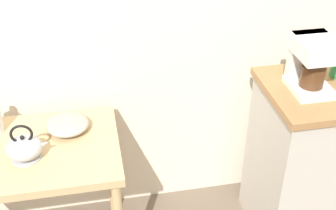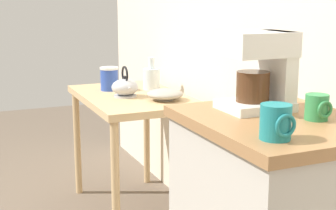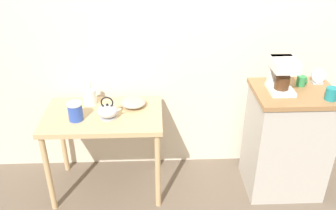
# 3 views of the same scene
# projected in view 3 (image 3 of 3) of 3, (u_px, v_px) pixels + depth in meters

# --- Properties ---
(ground_plane) EXTENTS (8.00, 8.00, 0.00)m
(ground_plane) POSITION_uv_depth(u_px,v_px,m) (194.00, 185.00, 3.17)
(ground_plane) COLOR #6B5B4C
(back_wall) EXTENTS (4.40, 0.10, 2.80)m
(back_wall) POSITION_uv_depth(u_px,v_px,m) (208.00, 16.00, 2.86)
(back_wall) COLOR beige
(back_wall) RESTS_ON ground_plane
(wooden_table) EXTENTS (0.93, 0.58, 0.74)m
(wooden_table) POSITION_uv_depth(u_px,v_px,m) (104.00, 124.00, 2.85)
(wooden_table) COLOR tan
(wooden_table) RESTS_ON ground_plane
(kitchen_counter) EXTENTS (0.63, 0.51, 0.93)m
(kitchen_counter) POSITION_uv_depth(u_px,v_px,m) (286.00, 141.00, 2.95)
(kitchen_counter) COLOR #BCB7AD
(kitchen_counter) RESTS_ON ground_plane
(bowl_stoneware) EXTENTS (0.20, 0.20, 0.06)m
(bowl_stoneware) POSITION_uv_depth(u_px,v_px,m) (133.00, 102.00, 2.89)
(bowl_stoneware) COLOR #9E998C
(bowl_stoneware) RESTS_ON wooden_table
(teakettle) EXTENTS (0.19, 0.16, 0.18)m
(teakettle) POSITION_uv_depth(u_px,v_px,m) (108.00, 111.00, 2.72)
(teakettle) COLOR #B2B5BA
(teakettle) RESTS_ON wooden_table
(glass_carafe_vase) EXTENTS (0.11, 0.11, 0.20)m
(glass_carafe_vase) POSITION_uv_depth(u_px,v_px,m) (90.00, 96.00, 2.91)
(glass_carafe_vase) COLOR silver
(glass_carafe_vase) RESTS_ON wooden_table
(canister_enamel) EXTENTS (0.11, 0.11, 0.14)m
(canister_enamel) POSITION_uv_depth(u_px,v_px,m) (75.00, 111.00, 2.69)
(canister_enamel) COLOR #2D4CAD
(canister_enamel) RESTS_ON wooden_table
(coffee_maker) EXTENTS (0.18, 0.22, 0.26)m
(coffee_maker) POSITION_uv_depth(u_px,v_px,m) (282.00, 73.00, 2.67)
(coffee_maker) COLOR white
(coffee_maker) RESTS_ON kitchen_counter
(mug_tall_green) EXTENTS (0.08, 0.07, 0.08)m
(mug_tall_green) POSITION_uv_depth(u_px,v_px,m) (301.00, 81.00, 2.79)
(mug_tall_green) COLOR #338C4C
(mug_tall_green) RESTS_ON kitchen_counter
(mug_dark_teal) EXTENTS (0.09, 0.08, 0.09)m
(mug_dark_teal) POSITION_uv_depth(u_px,v_px,m) (332.00, 94.00, 2.58)
(mug_dark_teal) COLOR teal
(mug_dark_teal) RESTS_ON kitchen_counter
(table_clock) EXTENTS (0.12, 0.06, 0.13)m
(table_clock) POSITION_uv_depth(u_px,v_px,m) (318.00, 77.00, 2.81)
(table_clock) COLOR #B2B5BA
(table_clock) RESTS_ON kitchen_counter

